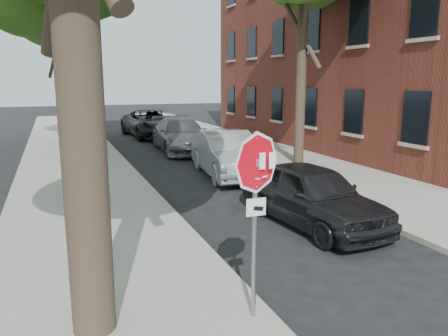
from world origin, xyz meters
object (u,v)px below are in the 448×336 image
(tree_far, at_px, (53,8))
(car_b, at_px, (227,154))
(car_a, at_px, (312,195))
(car_c, at_px, (181,135))
(car_d, at_px, (152,123))
(stop_sign, at_px, (256,190))

(tree_far, relative_size, car_b, 1.91)
(tree_far, distance_m, car_a, 19.52)
(car_a, relative_size, car_c, 0.78)
(tree_far, height_order, car_b, tree_far)
(car_b, distance_m, car_d, 12.11)
(car_c, bearing_deg, car_d, 94.20)
(tree_far, distance_m, car_b, 14.50)
(car_a, bearing_deg, stop_sign, -137.30)
(car_d, bearing_deg, car_c, -93.18)
(car_c, bearing_deg, tree_far, 135.76)
(tree_far, relative_size, car_d, 1.55)
(stop_sign, distance_m, tree_far, 21.88)
(stop_sign, relative_size, tree_far, 0.28)
(car_b, height_order, car_d, car_d)
(car_c, xyz_separation_m, car_d, (-0.09, 6.06, 0.03))
(car_a, relative_size, car_d, 0.72)
(stop_sign, relative_size, car_d, 0.43)
(car_a, xyz_separation_m, car_b, (0.16, 5.81, 0.07))
(stop_sign, height_order, car_d, stop_sign)
(tree_far, bearing_deg, car_b, -65.84)
(stop_sign, bearing_deg, car_c, 77.84)
(tree_far, distance_m, car_c, 10.16)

